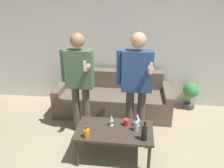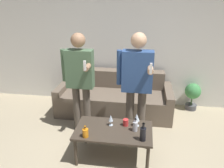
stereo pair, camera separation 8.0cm
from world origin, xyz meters
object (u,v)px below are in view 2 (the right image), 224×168
Objects in this scene: couch at (115,98)px; coffee_table at (114,132)px; person_standing_left at (80,77)px; bottle_orange at (135,126)px; person_standing_right at (137,80)px.

couch is 2.07× the size of coffee_table.
couch is 1.31× the size of person_standing_left.
coffee_table is 5.64× the size of bottle_orange.
person_standing_right is at bearing -61.48° from couch.
person_standing_right is (0.89, -0.06, 0.01)m from person_standing_left.
coffee_table is 0.62× the size of person_standing_right.
bottle_orange is at bearing 2.83° from coffee_table.
bottle_orange is at bearing -87.39° from person_standing_right.
person_standing_left is at bearing 147.63° from bottle_orange.
coffee_table is 0.63× the size of person_standing_left.
couch is at bearing 97.27° from coffee_table.
person_standing_left is at bearing 136.34° from coffee_table.
bottle_orange is (0.29, 0.01, 0.12)m from coffee_table.
person_standing_left reaches higher than couch.
couch is 1.12m from person_standing_left.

